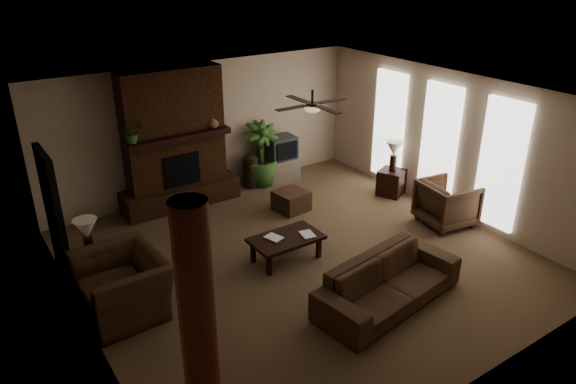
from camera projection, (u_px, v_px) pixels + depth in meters
room_shell at (302, 183)px, 8.50m from camera, size 7.00×7.00×7.00m
fireplace at (176, 151)px, 10.62m from camera, size 2.40×0.70×2.80m
windows at (439, 144)px, 10.43m from camera, size 0.08×3.65×2.35m
log_column at (198, 331)px, 5.18m from camera, size 0.36×0.36×2.80m
doorway at (54, 215)px, 8.24m from camera, size 0.10×1.00×2.10m
ceiling_fan at (312, 107)px, 8.47m from camera, size 1.35×1.35×0.37m
sofa at (389, 275)px, 7.75m from camera, size 2.48×1.04×0.94m
armchair_left at (122, 276)px, 7.53m from camera, size 0.94×1.38×1.17m
armchair_right at (448, 201)px, 10.07m from camera, size 1.00×1.05×0.96m
coffee_table at (286, 240)px, 8.90m from camera, size 1.20×0.70×0.43m
ottoman at (291, 201)px, 10.73m from camera, size 0.67×0.67×0.40m
tv_stand at (279, 169)px, 12.18m from camera, size 0.90×0.58×0.50m
tv at (281, 148)px, 11.98m from camera, size 0.66×0.54×0.52m
floor_vase at (251, 168)px, 11.72m from camera, size 0.34×0.34×0.77m
floor_plant at (261, 167)px, 11.87m from camera, size 1.03×1.54×0.80m
side_table_left at (95, 274)px, 8.13m from camera, size 0.53×0.53×0.55m
lamp_left at (87, 232)px, 7.86m from camera, size 0.44×0.44×0.65m
side_table_right at (391, 182)px, 11.40m from camera, size 0.66×0.66×0.55m
lamp_right at (394, 151)px, 11.10m from camera, size 0.38×0.38×0.65m
mantel_plant at (132, 134)px, 9.76m from camera, size 0.44×0.47×0.33m
mantel_vase at (213, 122)px, 10.65m from camera, size 0.22×0.23×0.22m
book_a at (269, 233)px, 8.70m from camera, size 0.21×0.09×0.29m
book_b at (302, 228)px, 8.85m from camera, size 0.21×0.07×0.29m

